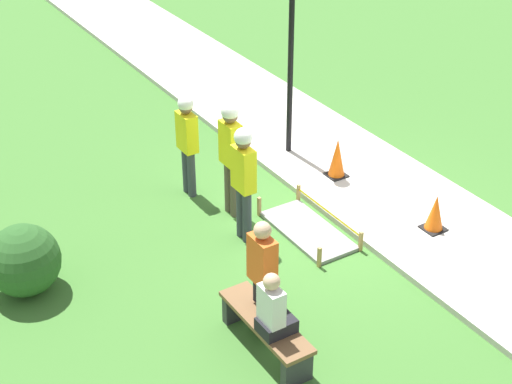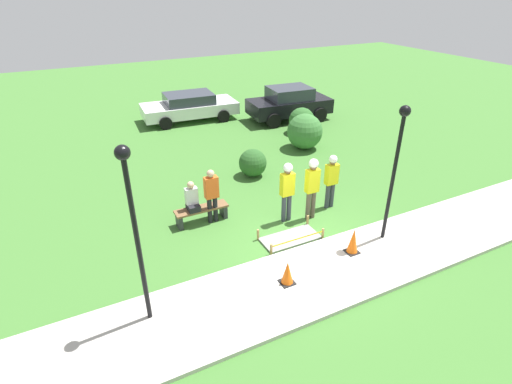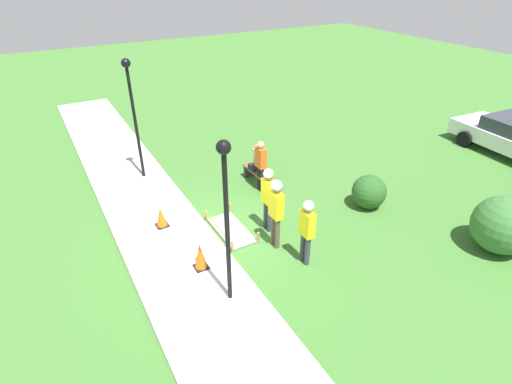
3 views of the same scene
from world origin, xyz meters
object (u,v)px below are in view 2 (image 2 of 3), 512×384
Objects in this scene: worker_assistant at (287,187)px; lamppost_far at (133,214)px; parked_car_white at (189,106)px; parked_car_black at (289,103)px; worker_supervisor at (312,183)px; traffic_cone_near_patch at (287,273)px; worker_trainee at (331,177)px; person_seated_on_bench at (192,199)px; lamppost_near at (397,155)px; park_bench at (202,212)px; traffic_cone_far_patch at (353,241)px; bystander_in_orange_shirt at (212,193)px.

worker_assistant is 0.48× the size of lamppost_far.
parked_car_black is at bearing -22.15° from parked_car_white.
worker_supervisor reaches higher than parked_car_black.
traffic_cone_near_patch is 0.15× the size of lamppost_far.
worker_trainee is 0.37× the size of parked_car_white.
lamppost_far reaches higher than person_seated_on_bench.
worker_supervisor is 0.50× the size of lamppost_far.
person_seated_on_bench is 0.24× the size of lamppost_near.
worker_assistant is (2.55, -1.13, 0.32)m from person_seated_on_bench.
worker_trainee is 0.46× the size of lamppost_far.
person_seated_on_bench is 0.21× the size of parked_car_black.
parked_car_black is at bearing 44.70° from park_bench.
traffic_cone_near_patch is 0.32× the size of worker_assistant.
parked_car_white reaches higher than traffic_cone_far_patch.
traffic_cone_near_patch is 0.14× the size of parked_car_black.
worker_trainee is at bearing 19.57° from lamppost_far.
traffic_cone_far_patch is at bearing -171.84° from lamppost_near.
traffic_cone_far_patch is 13.03m from parked_car_white.
bystander_in_orange_shirt is 10.43m from parked_car_black.
lamppost_far is at bearing -122.70° from person_seated_on_bench.
parked_car_black is at bearing 67.20° from worker_trainee.
worker_trainee is (0.98, 2.37, 0.62)m from traffic_cone_far_patch.
lamppost_near reaches higher than person_seated_on_bench.
worker_trainee is 2.67m from lamppost_near.
traffic_cone_near_patch is 0.35× the size of bystander_in_orange_shirt.
worker_assistant is (2.30, -1.08, 0.82)m from park_bench.
person_seated_on_bench is at bearing 156.12° from worker_assistant.
person_seated_on_bench is 0.60m from bystander_in_orange_shirt.
person_seated_on_bench is 10.10m from parked_car_white.
worker_supervisor reaches higher than bystander_in_orange_shirt.
park_bench is (-2.98, 3.37, -0.11)m from traffic_cone_far_patch.
person_seated_on_bench is at bearing 143.92° from lamppost_near.
person_seated_on_bench is (-3.22, 3.42, 0.38)m from traffic_cone_far_patch.
lamppost_far is 14.06m from parked_car_white.
park_bench is at bearing -102.76° from parked_car_white.
traffic_cone_near_patch is 0.31× the size of worker_supervisor.
parked_car_black reaches higher than traffic_cone_far_patch.
bystander_in_orange_shirt is at bearing 49.38° from lamppost_far.
traffic_cone_near_patch is 3.73m from park_bench.
parked_car_white is (2.56, 9.80, -0.25)m from bystander_in_orange_shirt.
worker_supervisor is (2.21, 2.35, 0.81)m from traffic_cone_near_patch.
worker_assistant is at bearing 164.09° from worker_supervisor.
parked_car_black is at bearing 67.28° from traffic_cone_far_patch.
worker_supervisor is 9.78m from parked_car_black.
lamppost_near is at bearing -48.05° from worker_assistant.
parked_car_black is (5.19, 8.49, -0.29)m from worker_assistant.
person_seated_on_bench reaches higher than park_bench.
lamppost_near is 0.87× the size of parked_car_black.
person_seated_on_bench is 0.23× the size of lamppost_far.
traffic_cone_near_patch is 3.86m from person_seated_on_bench.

